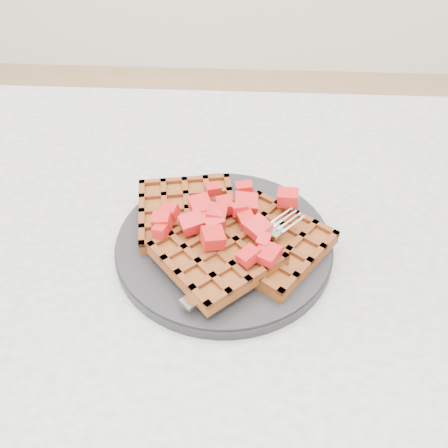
# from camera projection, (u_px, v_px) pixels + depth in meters

# --- Properties ---
(table) EXTENTS (1.20, 0.80, 0.75)m
(table) POSITION_uv_depth(u_px,v_px,m) (318.00, 333.00, 0.63)
(table) COLOR silver
(table) RESTS_ON ground
(plate) EXTENTS (0.25, 0.25, 0.02)m
(plate) POSITION_uv_depth(u_px,v_px,m) (224.00, 244.00, 0.57)
(plate) COLOR black
(plate) RESTS_ON table
(waffles) EXTENTS (0.24, 0.22, 0.03)m
(waffles) POSITION_uv_depth(u_px,v_px,m) (224.00, 235.00, 0.55)
(waffles) COLOR brown
(waffles) RESTS_ON plate
(strawberry_pile) EXTENTS (0.15, 0.15, 0.02)m
(strawberry_pile) POSITION_uv_depth(u_px,v_px,m) (224.00, 215.00, 0.54)
(strawberry_pile) COLOR #A5070B
(strawberry_pile) RESTS_ON waffles
(fork) EXTENTS (0.14, 0.15, 0.02)m
(fork) POSITION_uv_depth(u_px,v_px,m) (253.00, 258.00, 0.53)
(fork) COLOR silver
(fork) RESTS_ON plate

